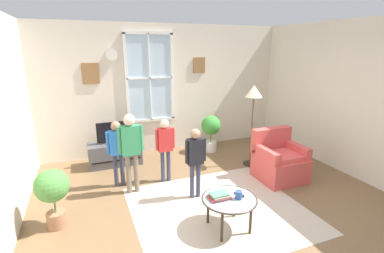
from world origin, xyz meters
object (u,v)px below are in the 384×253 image
armchair (279,161)px  coffee_table (229,200)px  remote_near_books (239,195)px  person_red_shirt (165,143)px  potted_plant_by_window (211,129)px  floor_lamp (253,99)px  person_black_shirt (195,155)px  television (113,132)px  potted_plant_corner (52,191)px  book_stack (219,196)px  person_green_shirt (131,145)px  tv_stand (115,153)px  person_blue_shirt (117,146)px  cup (239,195)px

armchair → coffee_table: (-1.53, -0.96, 0.08)m
remote_near_books → person_red_shirt: (-0.52, 1.57, 0.26)m
armchair → potted_plant_by_window: (-0.54, 1.68, 0.19)m
floor_lamp → coffee_table: bearing=-130.0°
remote_near_books → person_black_shirt: bearing=106.5°
television → potted_plant_by_window: (2.09, -0.04, -0.15)m
potted_plant_corner → person_red_shirt: bearing=23.4°
armchair → book_stack: (-1.65, -0.91, 0.14)m
television → potted_plant_by_window: size_ratio=0.77×
potted_plant_corner → person_black_shirt: bearing=0.8°
person_black_shirt → person_green_shirt: bearing=149.2°
armchair → tv_stand: bearing=146.8°
television → armchair: 3.15m
armchair → potted_plant_corner: size_ratio=1.08×
person_blue_shirt → potted_plant_by_window: (2.13, 0.93, -0.19)m
armchair → floor_lamp: size_ratio=0.55×
armchair → coffee_table: size_ratio=1.23×
armchair → television: bearing=146.8°
book_stack → person_black_shirt: (0.02, 0.84, 0.23)m
remote_near_books → person_blue_shirt: bearing=127.6°
armchair → book_stack: 1.89m
television → book_stack: 2.81m
remote_near_books → potted_plant_by_window: 2.75m
television → person_green_shirt: 1.28m
tv_stand → person_red_shirt: size_ratio=0.91×
person_black_shirt → floor_lamp: 1.81m
person_green_shirt → person_red_shirt: 0.64m
book_stack → potted_plant_corner: bearing=157.5°
person_green_shirt → tv_stand: bearing=95.6°
armchair → person_red_shirt: person_red_shirt is taller
book_stack → tv_stand: bearing=110.4°
potted_plant_corner → floor_lamp: floor_lamp is taller
tv_stand → armchair: (2.62, -1.72, 0.10)m
television → floor_lamp: bearing=-21.9°
television → person_red_shirt: bearing=-56.0°
person_black_shirt → potted_plant_by_window: bearing=58.1°
book_stack → potted_plant_corner: 2.11m
person_red_shirt → person_black_shirt: 0.76m
person_blue_shirt → potted_plant_corner: bearing=-137.4°
remote_near_books → potted_plant_by_window: (0.83, 2.62, 0.08)m
book_stack → potted_plant_by_window: 2.82m
person_green_shirt → potted_plant_corner: 1.26m
person_red_shirt → person_black_shirt: bearing=-69.4°
potted_plant_by_window → person_blue_shirt: bearing=-156.4°
television → person_black_shirt: (1.00, -1.79, 0.03)m
tv_stand → armchair: bearing=-33.2°
book_stack → person_blue_shirt: (-1.03, 1.66, 0.24)m
book_stack → person_red_shirt: (-0.25, 1.54, 0.23)m
floor_lamp → cup: bearing=-127.0°
television → remote_near_books: size_ratio=4.50×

